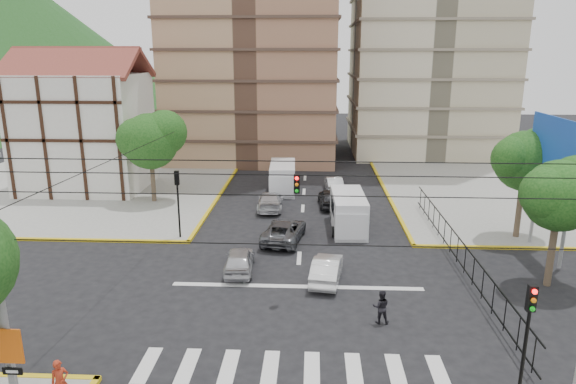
# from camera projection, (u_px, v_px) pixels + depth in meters

# --- Properties ---
(ground) EXTENTS (160.00, 160.00, 0.00)m
(ground) POSITION_uv_depth(u_px,v_px,m) (296.00, 297.00, 25.40)
(ground) COLOR black
(ground) RESTS_ON ground
(sidewalk_nw) EXTENTS (26.00, 26.00, 0.15)m
(sidewalk_nw) POSITION_uv_depth(u_px,v_px,m) (79.00, 188.00, 45.60)
(sidewalk_nw) COLOR gray
(sidewalk_nw) RESTS_ON ground
(sidewalk_ne) EXTENTS (26.00, 26.00, 0.15)m
(sidewalk_ne) POSITION_uv_depth(u_px,v_px,m) (538.00, 194.00, 43.70)
(sidewalk_ne) COLOR gray
(sidewalk_ne) RESTS_ON ground
(crosswalk_stripes) EXTENTS (12.00, 2.40, 0.01)m
(crosswalk_stripes) POSITION_uv_depth(u_px,v_px,m) (291.00, 369.00, 19.62)
(crosswalk_stripes) COLOR silver
(crosswalk_stripes) RESTS_ON ground
(stop_line) EXTENTS (13.00, 0.40, 0.01)m
(stop_line) POSITION_uv_depth(u_px,v_px,m) (297.00, 286.00, 26.55)
(stop_line) COLOR silver
(stop_line) RESTS_ON ground
(tudor_building) EXTENTS (10.80, 8.05, 12.23)m
(tudor_building) POSITION_uv_depth(u_px,v_px,m) (84.00, 130.00, 44.20)
(tudor_building) COLOR silver
(tudor_building) RESTS_ON ground
(distant_hill) EXTENTS (70.00, 70.00, 28.00)m
(distant_hill) POSITION_uv_depth(u_px,v_px,m) (3.00, 39.00, 91.79)
(distant_hill) COLOR #1F501A
(distant_hill) RESTS_ON ground
(park_fence) EXTENTS (0.10, 22.50, 1.66)m
(park_fence) POSITION_uv_depth(u_px,v_px,m) (456.00, 264.00, 29.31)
(park_fence) COLOR black
(park_fence) RESTS_ON ground
(billboard) EXTENTS (0.36, 6.20, 8.10)m
(billboard) POSITION_uv_depth(u_px,v_px,m) (556.00, 157.00, 28.92)
(billboard) COLOR slate
(billboard) RESTS_ON ground
(tree_park_a) EXTENTS (4.41, 3.60, 6.83)m
(tree_park_a) POSITION_uv_depth(u_px,v_px,m) (562.00, 192.00, 25.40)
(tree_park_a) COLOR #473828
(tree_park_a) RESTS_ON ground
(tree_park_c) EXTENTS (4.65, 3.80, 7.25)m
(tree_park_c) POSITION_uv_depth(u_px,v_px,m) (527.00, 158.00, 32.01)
(tree_park_c) COLOR #473828
(tree_park_c) RESTS_ON ground
(tree_tudor) EXTENTS (5.39, 4.40, 7.43)m
(tree_tudor) POSITION_uv_depth(u_px,v_px,m) (151.00, 139.00, 40.03)
(tree_tudor) COLOR #473828
(tree_tudor) RESTS_ON ground
(traffic_light_se) EXTENTS (0.28, 0.22, 4.40)m
(traffic_light_se) POSITION_uv_depth(u_px,v_px,m) (528.00, 326.00, 16.69)
(traffic_light_se) COLOR black
(traffic_light_se) RESTS_ON ground
(traffic_light_nw) EXTENTS (0.28, 0.22, 4.40)m
(traffic_light_nw) POSITION_uv_depth(u_px,v_px,m) (178.00, 193.00, 32.47)
(traffic_light_nw) COLOR black
(traffic_light_nw) RESTS_ON ground
(traffic_light_hanging) EXTENTS (18.00, 9.12, 0.92)m
(traffic_light_hanging) POSITION_uv_depth(u_px,v_px,m) (295.00, 193.00, 21.89)
(traffic_light_hanging) COLOR black
(traffic_light_hanging) RESTS_ON ground
(district_sign) EXTENTS (0.90, 0.12, 3.20)m
(district_sign) POSITION_uv_depth(u_px,v_px,m) (10.00, 354.00, 16.27)
(district_sign) COLOR slate
(district_sign) RESTS_ON ground
(van_right_lane) EXTENTS (2.30, 5.51, 2.45)m
(van_right_lane) POSITION_uv_depth(u_px,v_px,m) (349.00, 214.00, 34.63)
(van_right_lane) COLOR silver
(van_right_lane) RESTS_ON ground
(van_left_lane) EXTENTS (2.32, 5.48, 2.43)m
(van_left_lane) POSITION_uv_depth(u_px,v_px,m) (282.00, 178.00, 44.33)
(van_left_lane) COLOR silver
(van_left_lane) RESTS_ON ground
(car_silver_front_left) EXTENTS (1.79, 3.97, 1.32)m
(car_silver_front_left) POSITION_uv_depth(u_px,v_px,m) (239.00, 260.00, 28.24)
(car_silver_front_left) COLOR #BCBDC2
(car_silver_front_left) RESTS_ON ground
(car_white_front_right) EXTENTS (1.96, 4.19, 1.33)m
(car_white_front_right) POSITION_uv_depth(u_px,v_px,m) (327.00, 269.00, 27.09)
(car_white_front_right) COLOR white
(car_white_front_right) RESTS_ON ground
(car_grey_mid_left) EXTENTS (2.97, 5.19, 1.36)m
(car_grey_mid_left) POSITION_uv_depth(u_px,v_px,m) (284.00, 231.00, 32.85)
(car_grey_mid_left) COLOR #55575D
(car_grey_mid_left) RESTS_ON ground
(car_silver_rear_left) EXTENTS (2.07, 4.70, 1.34)m
(car_silver_rear_left) POSITION_uv_depth(u_px,v_px,m) (270.00, 201.00, 39.52)
(car_silver_rear_left) COLOR silver
(car_silver_rear_left) RESTS_ON ground
(car_darkgrey_mid_right) EXTENTS (1.93, 4.27, 1.42)m
(car_darkgrey_mid_right) POSITION_uv_depth(u_px,v_px,m) (330.00, 198.00, 40.16)
(car_darkgrey_mid_right) COLOR black
(car_darkgrey_mid_right) RESTS_ON ground
(car_white_rear_right) EXTENTS (1.67, 3.97, 1.27)m
(car_white_rear_right) POSITION_uv_depth(u_px,v_px,m) (334.00, 184.00, 44.78)
(car_white_rear_right) COLOR silver
(car_white_rear_right) RESTS_ON ground
(pedestrian_sw_corner) EXTENTS (0.70, 0.66, 1.60)m
(pedestrian_sw_corner) POSITION_uv_depth(u_px,v_px,m) (60.00, 382.00, 17.32)
(pedestrian_sw_corner) COLOR #AB301A
(pedestrian_sw_corner) RESTS_ON sidewalk_sw
(pedestrian_crosswalk) EXTENTS (0.78, 0.62, 1.56)m
(pedestrian_crosswalk) POSITION_uv_depth(u_px,v_px,m) (381.00, 307.00, 22.80)
(pedestrian_crosswalk) COLOR black
(pedestrian_crosswalk) RESTS_ON ground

